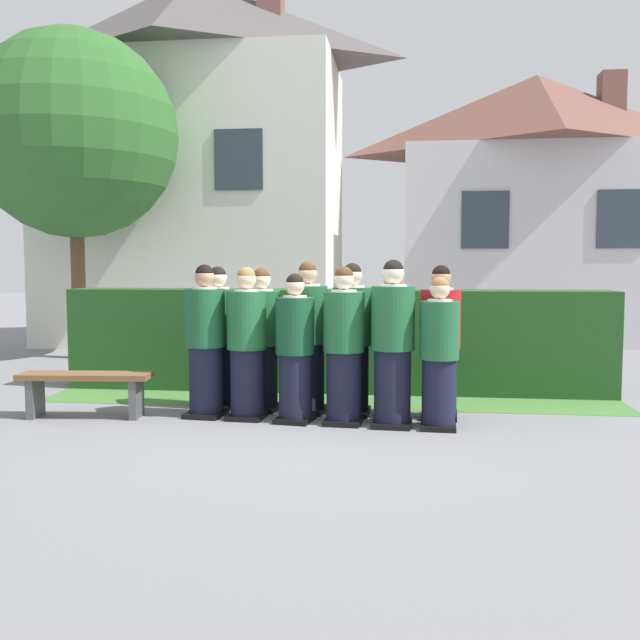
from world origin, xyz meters
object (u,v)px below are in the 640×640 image
object	(u,v)px
student_rear_row_1	(262,343)
student_rear_row_3	(352,343)
student_rear_row_0	(218,340)
student_rear_row_4	(393,346)
student_front_row_4	(393,347)
student_rear_row_2	(308,341)
student_front_row_3	(344,349)
wooden_bench	(85,385)
student_front_row_1	(247,347)
student_front_row_2	(295,352)
student_front_row_5	(439,357)
student_in_red_blazer	(440,345)
student_front_row_0	(205,344)

from	to	relation	value
student_rear_row_1	student_rear_row_3	distance (m)	1.03
student_rear_row_0	student_rear_row_4	bearing A→B (deg)	-6.82
student_front_row_4	student_rear_row_0	distance (m)	2.13
student_rear_row_2	student_rear_row_0	bearing A→B (deg)	171.15
student_front_row_3	wooden_bench	xyz separation A→B (m)	(-2.78, -0.06, -0.42)
student_rear_row_2	student_front_row_3	bearing A→B (deg)	-47.99
student_front_row_1	student_rear_row_2	world-z (taller)	student_rear_row_2
student_rear_row_3	wooden_bench	world-z (taller)	student_rear_row_3
student_front_row_2	student_front_row_5	xyz separation A→B (m)	(1.48, -0.12, -0.01)
student_rear_row_0	student_front_row_5	bearing A→B (deg)	-17.16
student_rear_row_1	student_in_red_blazer	xyz separation A→B (m)	(1.97, -0.18, 0.02)
student_front_row_5	student_rear_row_4	world-z (taller)	student_rear_row_4
student_front_row_3	wooden_bench	bearing A→B (deg)	-178.76
student_rear_row_1	student_rear_row_2	world-z (taller)	student_rear_row_2
student_front_row_5	student_rear_row_0	size ratio (longest dim) A/B	0.94
student_front_row_5	student_rear_row_3	size ratio (longest dim) A/B	0.92
student_front_row_4	student_rear_row_3	xyz separation A→B (m)	(-0.45, 0.51, -0.02)
wooden_bench	student_in_red_blazer	bearing A→B (deg)	6.70
student_front_row_2	student_rear_row_3	bearing A→B (deg)	37.97
student_rear_row_1	wooden_bench	distance (m)	1.95
student_front_row_0	student_rear_row_0	size ratio (longest dim) A/B	1.01
student_rear_row_0	student_rear_row_1	xyz separation A→B (m)	(0.53, -0.10, -0.01)
student_front_row_5	student_in_red_blazer	size ratio (longest dim) A/B	0.93
student_front_row_2	student_front_row_4	bearing A→B (deg)	-3.95
student_front_row_3	student_rear_row_2	size ratio (longest dim) A/B	0.97
student_rear_row_2	wooden_bench	distance (m)	2.44
student_front_row_0	student_rear_row_0	xyz separation A→B (m)	(0.01, 0.49, -0.01)
student_front_row_2	student_rear_row_0	distance (m)	1.18
student_front_row_4	student_front_row_5	size ratio (longest dim) A/B	1.11
student_front_row_4	student_in_red_blazer	world-z (taller)	student_front_row_4
student_in_red_blazer	student_rear_row_4	bearing A→B (deg)	176.13
student_in_red_blazer	student_front_row_3	bearing A→B (deg)	-159.02
student_rear_row_1	student_rear_row_3	size ratio (longest dim) A/B	0.97
student_front_row_0	wooden_bench	distance (m)	1.36
student_front_row_0	student_front_row_5	world-z (taller)	student_front_row_0
student_rear_row_0	student_rear_row_2	bearing A→B (deg)	-8.85
student_rear_row_1	student_in_red_blazer	world-z (taller)	student_in_red_blazer
wooden_bench	student_rear_row_3	bearing A→B (deg)	10.38
student_front_row_3	student_rear_row_4	world-z (taller)	student_front_row_3
student_front_row_0	wooden_bench	size ratio (longest dim) A/B	1.15
student_front_row_2	student_rear_row_1	bearing A→B (deg)	130.55
student_front_row_1	student_front_row_3	world-z (taller)	student_front_row_3
student_rear_row_3	wooden_bench	distance (m)	2.91
student_front_row_2	student_front_row_5	size ratio (longest dim) A/B	1.02
wooden_bench	student_front_row_4	bearing A→B (deg)	0.15
student_rear_row_3	student_in_red_blazer	distance (m)	0.95
student_rear_row_3	student_in_red_blazer	bearing A→B (deg)	-4.52
student_front_row_2	student_rear_row_4	bearing A→B (deg)	21.57
student_front_row_5	student_rear_row_2	size ratio (longest dim) A/B	0.91
student_rear_row_4	student_front_row_4	bearing A→B (deg)	-89.32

